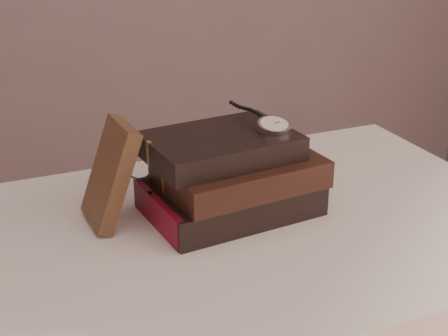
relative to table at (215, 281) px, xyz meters
name	(u,v)px	position (x,y,z in m)	size (l,w,h in m)	color
table	(215,281)	(0.00, 0.00, 0.00)	(1.00, 0.60, 0.75)	white
book_stack	(231,176)	(0.05, 0.05, 0.15)	(0.27, 0.20, 0.13)	black
journal	(110,174)	(-0.13, 0.09, 0.17)	(0.02, 0.10, 0.16)	#3D2617
pocket_watch	(272,124)	(0.12, 0.05, 0.23)	(0.06, 0.16, 0.02)	silver
eyeglasses	(154,160)	(-0.05, 0.13, 0.16)	(0.12, 0.13, 0.05)	silver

